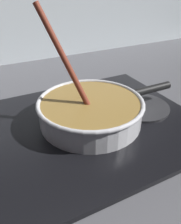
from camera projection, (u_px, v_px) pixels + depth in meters
name	position (u px, v px, depth m)	size (l,w,h in m)	color
ground	(84.00, 193.00, 0.45)	(2.40, 1.60, 0.04)	#4C4C51
hob_plate	(90.00, 123.00, 0.62)	(0.56, 0.48, 0.01)	black
burner_ring	(90.00, 120.00, 0.61)	(0.20, 0.20, 0.01)	#592D0C
spare_burner	(140.00, 107.00, 0.68)	(0.17, 0.17, 0.01)	#262628
cooking_pan	(91.00, 110.00, 0.60)	(0.40, 0.28, 0.29)	silver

